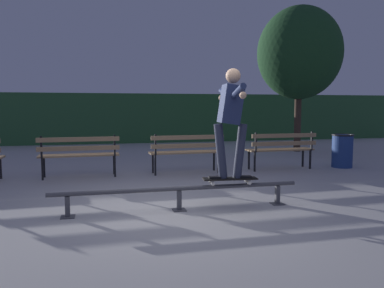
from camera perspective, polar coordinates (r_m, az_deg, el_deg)
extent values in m
plane|color=#ADAAA8|center=(5.34, -1.74, -10.11)|extent=(90.00, 90.00, 0.00)
cube|color=#2D5B33|center=(16.01, -9.63, 3.84)|extent=(24.00, 1.20, 2.00)
cylinder|color=#47474C|center=(5.34, -1.93, -6.69)|extent=(3.51, 0.06, 0.06)
cube|color=#47474C|center=(5.30, -18.12, -8.93)|extent=(0.06, 0.06, 0.28)
cube|color=#47474C|center=(5.34, -18.08, -10.31)|extent=(0.18, 0.18, 0.01)
cube|color=#47474C|center=(5.38, -1.93, -8.45)|extent=(0.06, 0.06, 0.28)
cube|color=#47474C|center=(5.42, -1.92, -9.81)|extent=(0.18, 0.18, 0.01)
cube|color=#47474C|center=(5.85, 12.66, -7.44)|extent=(0.06, 0.06, 0.28)
cube|color=#47474C|center=(5.88, 12.63, -8.70)|extent=(0.18, 0.18, 0.01)
cube|color=black|center=(5.51, 5.71, -5.18)|extent=(0.80, 0.28, 0.02)
cube|color=black|center=(5.51, 5.71, -5.08)|extent=(0.78, 0.27, 0.00)
cube|color=#9E9EA3|center=(5.58, 8.38, -5.27)|extent=(0.07, 0.17, 0.02)
cube|color=#9E9EA3|center=(5.47, 2.99, -5.45)|extent=(0.07, 0.17, 0.02)
cylinder|color=beige|center=(5.51, 8.59, -5.78)|extent=(0.05, 0.04, 0.05)
cylinder|color=beige|center=(5.66, 8.15, -5.47)|extent=(0.05, 0.04, 0.05)
cylinder|color=beige|center=(5.39, 3.14, -5.97)|extent=(0.05, 0.04, 0.05)
cylinder|color=beige|center=(5.55, 2.84, -5.65)|extent=(0.05, 0.04, 0.05)
cube|color=black|center=(5.55, 7.53, -4.87)|extent=(0.27, 0.13, 0.03)
cube|color=black|center=(5.47, 3.87, -4.99)|extent=(0.27, 0.13, 0.03)
cylinder|color=#282D42|center=(5.49, 7.18, -1.03)|extent=(0.22, 0.14, 0.79)
cylinder|color=#282D42|center=(5.43, 4.31, -1.08)|extent=(0.22, 0.14, 0.79)
cube|color=#1E284C|center=(5.42, 5.82, 5.89)|extent=(0.37, 0.39, 0.57)
cylinder|color=#1E284C|center=(5.05, 6.82, 7.73)|extent=(0.15, 0.61, 0.21)
cylinder|color=#1E284C|center=(5.79, 4.98, 7.45)|extent=(0.15, 0.61, 0.21)
sphere|color=tan|center=(4.78, 7.63, 7.25)|extent=(0.09, 0.09, 0.09)
sphere|color=tan|center=(6.07, 4.41, 6.89)|extent=(0.09, 0.09, 0.09)
sphere|color=tan|center=(5.44, 6.17, 10.10)|extent=(0.21, 0.21, 0.21)
cube|color=black|center=(8.61, -26.71, -3.22)|extent=(0.04, 0.04, 0.44)
cube|color=black|center=(8.37, -11.60, -2.97)|extent=(0.04, 0.04, 0.44)
cube|color=black|center=(8.06, -11.46, -3.30)|extent=(0.04, 0.04, 0.44)
cube|color=black|center=(7.96, -11.50, -0.21)|extent=(0.04, 0.04, 0.44)
cube|color=black|center=(8.41, -21.23, -3.20)|extent=(0.04, 0.04, 0.44)
cube|color=black|center=(8.09, -21.47, -3.53)|extent=(0.04, 0.04, 0.44)
cube|color=black|center=(8.00, -21.61, -0.46)|extent=(0.04, 0.04, 0.44)
cube|color=#937551|center=(8.31, -16.47, -1.49)|extent=(1.60, 0.14, 0.04)
cube|color=#937551|center=(8.17, -16.49, -1.61)|extent=(1.60, 0.14, 0.04)
cube|color=#937551|center=(8.03, -16.52, -1.73)|extent=(1.60, 0.14, 0.04)
cube|color=#937551|center=(7.94, -16.56, -0.63)|extent=(1.60, 0.09, 0.09)
cube|color=#937551|center=(7.93, -16.60, 0.66)|extent=(1.60, 0.09, 0.09)
cube|color=black|center=(8.73, 3.30, -2.53)|extent=(0.04, 0.04, 0.44)
cube|color=black|center=(8.43, 3.99, -2.82)|extent=(0.04, 0.04, 0.44)
cube|color=black|center=(8.34, 4.10, 0.14)|extent=(0.04, 0.04, 0.44)
cube|color=black|center=(8.39, -5.87, -2.87)|extent=(0.04, 0.04, 0.44)
cube|color=black|center=(8.08, -5.51, -3.19)|extent=(0.04, 0.04, 0.44)
cube|color=black|center=(7.99, -5.49, -0.11)|extent=(0.04, 0.04, 0.44)
cube|color=#937551|center=(8.48, -1.17, -1.13)|extent=(1.60, 0.14, 0.04)
cube|color=#937551|center=(8.35, -0.94, -1.24)|extent=(1.60, 0.14, 0.04)
cube|color=#937551|center=(8.21, -0.70, -1.35)|extent=(1.60, 0.14, 0.04)
cube|color=#937551|center=(8.13, -0.58, -0.27)|extent=(1.60, 0.09, 0.09)
cube|color=#937551|center=(8.11, -0.58, 1.00)|extent=(1.60, 0.09, 0.09)
cube|color=black|center=(9.60, 16.24, -2.00)|extent=(0.04, 0.04, 0.44)
cube|color=black|center=(9.33, 17.26, -2.24)|extent=(0.04, 0.04, 0.44)
cube|color=black|center=(9.25, 17.47, 0.43)|extent=(0.04, 0.04, 0.44)
cube|color=black|center=(8.96, 8.51, -2.37)|extent=(0.04, 0.04, 0.44)
cube|color=black|center=(8.67, 9.36, -2.65)|extent=(0.04, 0.04, 0.44)
cube|color=black|center=(8.58, 9.51, 0.23)|extent=(0.04, 0.04, 0.44)
cube|color=#937551|center=(9.21, 12.60, -0.73)|extent=(1.60, 0.14, 0.04)
cube|color=#937551|center=(9.09, 13.01, -0.82)|extent=(1.60, 0.14, 0.04)
cube|color=#937551|center=(8.97, 13.43, -0.92)|extent=(1.60, 0.14, 0.04)
cube|color=#937551|center=(8.89, 13.67, 0.07)|extent=(1.60, 0.09, 0.09)
cube|color=#937551|center=(8.88, 13.69, 1.23)|extent=(1.60, 0.09, 0.09)
cylinder|color=#3D2D23|center=(12.93, 15.51, 3.44)|extent=(0.22, 0.22, 2.04)
ellipsoid|color=#193D1E|center=(13.04, 15.76, 12.97)|extent=(2.69, 2.69, 2.96)
cylinder|color=navy|center=(9.84, 21.56, -1.00)|extent=(0.48, 0.48, 0.78)
torus|color=black|center=(9.80, 21.64, 1.27)|extent=(0.52, 0.52, 0.04)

